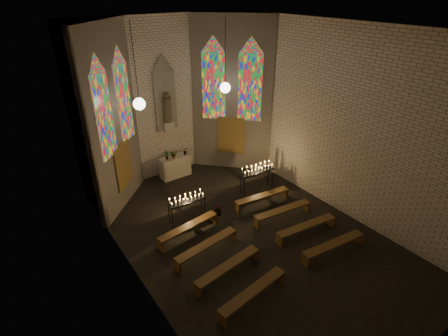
{
  "coord_description": "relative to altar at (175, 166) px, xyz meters",
  "views": [
    {
      "loc": [
        -6.45,
        -7.59,
        8.05
      ],
      "look_at": [
        0.05,
        1.58,
        2.08
      ],
      "focal_mm": 28.0,
      "sensor_mm": 36.0,
      "label": 1
    }
  ],
  "objects": [
    {
      "name": "room",
      "position": [
        -0.0,
        -2.08,
        3.22
      ],
      "size": [
        8.22,
        12.43,
        7.0
      ],
      "color": "beige",
      "rests_on": "ground"
    },
    {
      "name": "votive_stand_right",
      "position": [
        2.26,
        -3.2,
        0.51
      ],
      "size": [
        1.62,
        0.47,
        1.18
      ],
      "rotation": [
        0.0,
        0.0,
        -0.05
      ],
      "color": "black",
      "rests_on": "ground"
    },
    {
      "name": "pew_right_3",
      "position": [
        1.73,
        -7.79,
        -0.12
      ],
      "size": [
        2.44,
        0.63,
        0.46
      ],
      "rotation": [
        0.0,
        0.0,
        -0.12
      ],
      "color": "#4F3616",
      "rests_on": "ground"
    },
    {
      "name": "pew_left_0",
      "position": [
        -1.73,
        -4.19,
        -0.12
      ],
      "size": [
        2.44,
        0.63,
        0.46
      ],
      "rotation": [
        0.0,
        0.0,
        0.12
      ],
      "color": "#4F3616",
      "rests_on": "ground"
    },
    {
      "name": "flower_vase_right",
      "position": [
        0.55,
        -0.08,
        0.68
      ],
      "size": [
        0.24,
        0.22,
        0.35
      ],
      "primitive_type": "imported",
      "rotation": [
        0.0,
        0.0,
        -0.4
      ],
      "color": "#4C723F",
      "rests_on": "altar"
    },
    {
      "name": "pew_left_1",
      "position": [
        -1.73,
        -5.39,
        -0.12
      ],
      "size": [
        2.44,
        0.63,
        0.46
      ],
      "rotation": [
        0.0,
        0.0,
        0.12
      ],
      "color": "#4F3616",
      "rests_on": "ground"
    },
    {
      "name": "pew_right_0",
      "position": [
        1.73,
        -4.19,
        -0.12
      ],
      "size": [
        2.44,
        0.63,
        0.46
      ],
      "rotation": [
        0.0,
        0.0,
        -0.12
      ],
      "color": "#4F3616",
      "rests_on": "ground"
    },
    {
      "name": "pew_right_1",
      "position": [
        1.73,
        -5.39,
        -0.12
      ],
      "size": [
        2.44,
        0.63,
        0.46
      ],
      "rotation": [
        0.0,
        0.0,
        -0.12
      ],
      "color": "#4F3616",
      "rests_on": "ground"
    },
    {
      "name": "aisle_flower_pot",
      "position": [
        -0.12,
        -3.72,
        -0.26
      ],
      "size": [
        0.35,
        0.35,
        0.48
      ],
      "primitive_type": "imported",
      "rotation": [
        0.0,
        0.0,
        0.38
      ],
      "color": "#4C723F",
      "rests_on": "ground"
    },
    {
      "name": "pew_left_3",
      "position": [
        -1.73,
        -7.79,
        -0.12
      ],
      "size": [
        2.44,
        0.63,
        0.46
      ],
      "rotation": [
        0.0,
        0.0,
        0.12
      ],
      "color": "#4F3616",
      "rests_on": "ground"
    },
    {
      "name": "floor",
      "position": [
        0.0,
        -5.45,
        -0.5
      ],
      "size": [
        12.0,
        12.0,
        0.0
      ],
      "primitive_type": "plane",
      "color": "black",
      "rests_on": "ground"
    },
    {
      "name": "flower_vase_center",
      "position": [
        -0.08,
        -0.1,
        0.68
      ],
      "size": [
        0.36,
        0.32,
        0.37
      ],
      "primitive_type": "imported",
      "rotation": [
        0.0,
        0.0,
        0.11
      ],
      "color": "#4C723F",
      "rests_on": "altar"
    },
    {
      "name": "altar",
      "position": [
        0.0,
        0.0,
        0.0
      ],
      "size": [
        1.4,
        0.6,
        1.0
      ],
      "primitive_type": "cube",
      "color": "beige",
      "rests_on": "ground"
    },
    {
      "name": "votive_stand_left",
      "position": [
        -1.28,
        -3.34,
        0.42
      ],
      "size": [
        1.48,
        0.43,
        1.07
      ],
      "rotation": [
        0.0,
        0.0,
        -0.06
      ],
      "color": "black",
      "rests_on": "ground"
    },
    {
      "name": "pew_left_2",
      "position": [
        -1.73,
        -6.59,
        -0.12
      ],
      "size": [
        2.44,
        0.63,
        0.46
      ],
      "rotation": [
        0.0,
        0.0,
        0.12
      ],
      "color": "#4F3616",
      "rests_on": "ground"
    },
    {
      "name": "pew_right_2",
      "position": [
        1.73,
        -6.59,
        -0.12
      ],
      "size": [
        2.44,
        0.63,
        0.46
      ],
      "rotation": [
        0.0,
        0.0,
        -0.12
      ],
      "color": "#4F3616",
      "rests_on": "ground"
    },
    {
      "name": "flower_vase_left",
      "position": [
        -0.4,
        -0.04,
        0.71
      ],
      "size": [
        0.23,
        0.16,
        0.43
      ],
      "primitive_type": "imported",
      "rotation": [
        0.0,
        0.0,
        -0.05
      ],
      "color": "#4C723F",
      "rests_on": "altar"
    }
  ]
}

